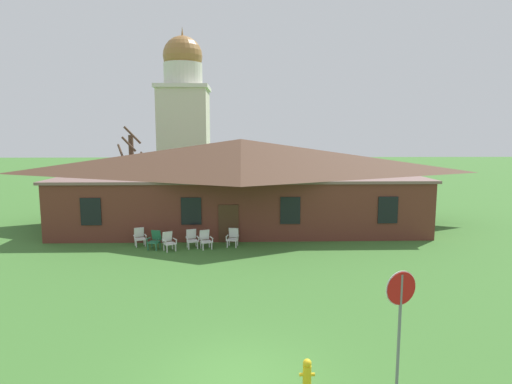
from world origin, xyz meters
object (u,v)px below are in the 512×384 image
lawn_chair_near_door (155,239)px  fire_hydrant (307,376)px  lawn_chair_right_end (205,239)px  lawn_chair_far_side (233,237)px  lawn_chair_left_end (169,241)px  lawn_chair_middle (192,238)px  stop_sign (400,306)px  lawn_chair_by_porch (140,236)px

lawn_chair_near_door → fire_hydrant: size_ratio=1.21×
lawn_chair_near_door → fire_hydrant: 13.93m
lawn_chair_right_end → lawn_chair_far_side: (1.43, 0.40, 0.00)m
lawn_chair_left_end → lawn_chair_middle: bearing=24.0°
stop_sign → lawn_chair_near_door: bearing=122.9°
fire_hydrant → lawn_chair_near_door: bearing=115.7°
lawn_chair_middle → fire_hydrant: 13.41m
lawn_chair_by_porch → lawn_chair_far_side: size_ratio=1.00×
lawn_chair_far_side → fire_hydrant: lawn_chair_far_side is taller
lawn_chair_middle → lawn_chair_left_end: bearing=-156.0°
lawn_chair_left_end → fire_hydrant: size_ratio=1.21×
lawn_chair_far_side → fire_hydrant: 13.12m
lawn_chair_near_door → lawn_chair_left_end: same height
stop_sign → lawn_chair_far_side: size_ratio=3.00×
stop_sign → lawn_chair_by_porch: size_ratio=3.00×
lawn_chair_middle → stop_sign: bearing=-63.9°
lawn_chair_right_end → lawn_chair_far_side: same height
stop_sign → lawn_chair_by_porch: bearing=124.4°
lawn_chair_by_porch → lawn_chair_middle: same height
lawn_chair_left_end → lawn_chair_near_door: bearing=158.5°
lawn_chair_right_end → lawn_chair_far_side: 1.48m
lawn_chair_left_end → lawn_chair_far_side: same height
lawn_chair_middle → fire_hydrant: size_ratio=1.21×
fire_hydrant → lawn_chair_right_end: bearing=105.3°
lawn_chair_by_porch → lawn_chair_middle: 2.87m
lawn_chair_left_end → fire_hydrant: bearing=-66.7°
stop_sign → lawn_chair_right_end: size_ratio=3.00×
stop_sign → lawn_chair_near_door: stop_sign is taller
lawn_chair_middle → lawn_chair_far_side: same height
stop_sign → lawn_chair_middle: size_ratio=3.00×
lawn_chair_right_end → fire_hydrant: size_ratio=1.21×
lawn_chair_by_porch → fire_hydrant: lawn_chair_by_porch is taller
lawn_chair_middle → lawn_chair_near_door: bearing=-173.9°
stop_sign → lawn_chair_middle: 14.31m
lawn_chair_left_end → fire_hydrant: 13.34m
lawn_chair_right_end → lawn_chair_middle: bearing=165.6°
lawn_chair_middle → lawn_chair_right_end: 0.75m
lawn_chair_right_end → fire_hydrant: (3.44, -12.56, -0.12)m
lawn_chair_by_porch → lawn_chair_right_end: (3.56, -0.66, 0.00)m
lawn_chair_near_door → lawn_chair_middle: 1.90m
stop_sign → fire_hydrant: size_ratio=3.64×
lawn_chair_left_end → lawn_chair_right_end: (1.85, 0.31, 0.00)m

